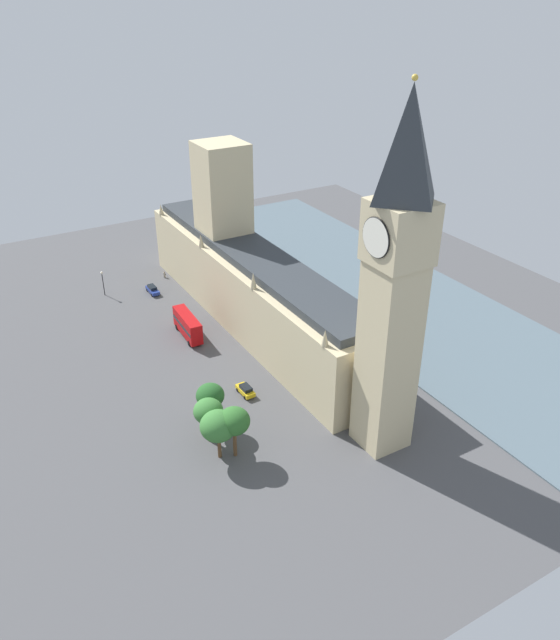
{
  "coord_description": "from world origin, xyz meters",
  "views": [
    {
      "loc": [
        51.45,
        101.35,
        63.85
      ],
      "look_at": [
        1.0,
        15.08,
        8.67
      ],
      "focal_mm": 35.08,
      "sensor_mm": 36.0,
      "label": 1
    }
  ],
  "objects_px": {
    "parliament_building": "(250,278)",
    "car_blue_far_end": "(153,290)",
    "car_yellow_cab_corner": "(245,390)",
    "plane_tree_under_trees": "(234,421)",
    "clock_tower": "(395,279)",
    "plane_tree_by_river_gate": "(210,396)",
    "plane_tree_midblock": "(218,426)",
    "street_lamp_leading": "(102,279)",
    "pedestrian_near_tower": "(164,275)",
    "double_decker_bus_kerbside": "(188,325)",
    "plane_tree_trailing": "(208,411)"
  },
  "relations": [
    {
      "from": "pedestrian_near_tower",
      "to": "plane_tree_under_trees",
      "type": "height_order",
      "value": "plane_tree_under_trees"
    },
    {
      "from": "plane_tree_midblock",
      "to": "street_lamp_leading",
      "type": "xyz_separation_m",
      "value": [
        -0.95,
        -62.78,
        -1.71
      ]
    },
    {
      "from": "car_blue_far_end",
      "to": "plane_tree_under_trees",
      "type": "distance_m",
      "value": 59.96
    },
    {
      "from": "double_decker_bus_kerbside",
      "to": "plane_tree_midblock",
      "type": "relative_size",
      "value": 1.3
    },
    {
      "from": "double_decker_bus_kerbside",
      "to": "car_yellow_cab_corner",
      "type": "relative_size",
      "value": 2.51
    },
    {
      "from": "car_yellow_cab_corner",
      "to": "parliament_building",
      "type": "bearing_deg",
      "value": 58.56
    },
    {
      "from": "car_yellow_cab_corner",
      "to": "plane_tree_under_trees",
      "type": "xyz_separation_m",
      "value": [
        8.65,
        13.23,
        5.53
      ]
    },
    {
      "from": "parliament_building",
      "to": "car_blue_far_end",
      "type": "relative_size",
      "value": 15.99
    },
    {
      "from": "street_lamp_leading",
      "to": "clock_tower",
      "type": "bearing_deg",
      "value": 107.22
    },
    {
      "from": "double_decker_bus_kerbside",
      "to": "plane_tree_midblock",
      "type": "bearing_deg",
      "value": -102.97
    },
    {
      "from": "plane_tree_midblock",
      "to": "clock_tower",
      "type": "bearing_deg",
      "value": 158.55
    },
    {
      "from": "parliament_building",
      "to": "clock_tower",
      "type": "xyz_separation_m",
      "value": [
        1.33,
        45.32,
        18.52
      ]
    },
    {
      "from": "double_decker_bus_kerbside",
      "to": "car_yellow_cab_corner",
      "type": "height_order",
      "value": "double_decker_bus_kerbside"
    },
    {
      "from": "plane_tree_under_trees",
      "to": "plane_tree_midblock",
      "type": "distance_m",
      "value": 2.42
    },
    {
      "from": "double_decker_bus_kerbside",
      "to": "pedestrian_near_tower",
      "type": "distance_m",
      "value": 29.57
    },
    {
      "from": "car_blue_far_end",
      "to": "street_lamp_leading",
      "type": "height_order",
      "value": "street_lamp_leading"
    },
    {
      "from": "plane_tree_by_river_gate",
      "to": "plane_tree_midblock",
      "type": "xyz_separation_m",
      "value": [
        1.96,
        6.99,
        -0.38
      ]
    },
    {
      "from": "street_lamp_leading",
      "to": "plane_tree_by_river_gate",
      "type": "bearing_deg",
      "value": 91.04
    },
    {
      "from": "plane_tree_by_river_gate",
      "to": "plane_tree_trailing",
      "type": "height_order",
      "value": "plane_tree_by_river_gate"
    },
    {
      "from": "plane_tree_by_river_gate",
      "to": "street_lamp_leading",
      "type": "relative_size",
      "value": 1.4
    },
    {
      "from": "parliament_building",
      "to": "street_lamp_leading",
      "type": "height_order",
      "value": "parliament_building"
    },
    {
      "from": "clock_tower",
      "to": "car_blue_far_end",
      "type": "distance_m",
      "value": 73.65
    },
    {
      "from": "clock_tower",
      "to": "car_yellow_cab_corner",
      "type": "xyz_separation_m",
      "value": [
        12.4,
        -21.51,
        -27.02
      ]
    },
    {
      "from": "plane_tree_under_trees",
      "to": "parliament_building",
      "type": "bearing_deg",
      "value": -121.14
    },
    {
      "from": "clock_tower",
      "to": "street_lamp_leading",
      "type": "bearing_deg",
      "value": -72.78
    },
    {
      "from": "parliament_building",
      "to": "plane_tree_trailing",
      "type": "bearing_deg",
      "value": 52.89
    },
    {
      "from": "pedestrian_near_tower",
      "to": "plane_tree_trailing",
      "type": "relative_size",
      "value": 0.21
    },
    {
      "from": "plane_tree_by_river_gate",
      "to": "plane_tree_under_trees",
      "type": "xyz_separation_m",
      "value": [
        -0.23,
        7.84,
        0.21
      ]
    },
    {
      "from": "plane_tree_by_river_gate",
      "to": "street_lamp_leading",
      "type": "xyz_separation_m",
      "value": [
        1.02,
        -55.79,
        -2.09
      ]
    },
    {
      "from": "clock_tower",
      "to": "pedestrian_near_tower",
      "type": "height_order",
      "value": "clock_tower"
    },
    {
      "from": "clock_tower",
      "to": "plane_tree_by_river_gate",
      "type": "distance_m",
      "value": 34.4
    },
    {
      "from": "double_decker_bus_kerbside",
      "to": "plane_tree_trailing",
      "type": "distance_m",
      "value": 33.44
    },
    {
      "from": "plane_tree_by_river_gate",
      "to": "double_decker_bus_kerbside",
      "type": "bearing_deg",
      "value": -105.75
    },
    {
      "from": "pedestrian_near_tower",
      "to": "car_blue_far_end",
      "type": "bearing_deg",
      "value": -33.48
    },
    {
      "from": "plane_tree_trailing",
      "to": "plane_tree_midblock",
      "type": "xyz_separation_m",
      "value": [
        0.29,
        4.11,
        0.11
      ]
    },
    {
      "from": "street_lamp_leading",
      "to": "pedestrian_near_tower",
      "type": "bearing_deg",
      "value": -172.4
    },
    {
      "from": "car_blue_far_end",
      "to": "street_lamp_leading",
      "type": "distance_m",
      "value": 11.28
    },
    {
      "from": "parliament_building",
      "to": "plane_tree_under_trees",
      "type": "height_order",
      "value": "parliament_building"
    },
    {
      "from": "parliament_building",
      "to": "plane_tree_by_river_gate",
      "type": "bearing_deg",
      "value": 52.26
    },
    {
      "from": "plane_tree_under_trees",
      "to": "street_lamp_leading",
      "type": "xyz_separation_m",
      "value": [
        1.24,
        -63.63,
        -2.29
      ]
    },
    {
      "from": "clock_tower",
      "to": "plane_tree_under_trees",
      "type": "bearing_deg",
      "value": -21.47
    },
    {
      "from": "pedestrian_near_tower",
      "to": "plane_tree_midblock",
      "type": "height_order",
      "value": "plane_tree_midblock"
    },
    {
      "from": "plane_tree_by_river_gate",
      "to": "pedestrian_near_tower",
      "type": "bearing_deg",
      "value": -103.8
    },
    {
      "from": "street_lamp_leading",
      "to": "plane_tree_midblock",
      "type": "bearing_deg",
      "value": 89.14
    },
    {
      "from": "plane_tree_under_trees",
      "to": "clock_tower",
      "type": "bearing_deg",
      "value": 158.53
    },
    {
      "from": "pedestrian_near_tower",
      "to": "plane_tree_midblock",
      "type": "bearing_deg",
      "value": -8.01
    },
    {
      "from": "plane_tree_trailing",
      "to": "street_lamp_leading",
      "type": "relative_size",
      "value": 1.32
    },
    {
      "from": "car_blue_far_end",
      "to": "street_lamp_leading",
      "type": "xyz_separation_m",
      "value": [
        9.81,
        -4.54,
        3.23
      ]
    },
    {
      "from": "plane_tree_under_trees",
      "to": "street_lamp_leading",
      "type": "relative_size",
      "value": 1.46
    },
    {
      "from": "plane_tree_under_trees",
      "to": "double_decker_bus_kerbside",
      "type": "bearing_deg",
      "value": -102.17
    }
  ]
}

